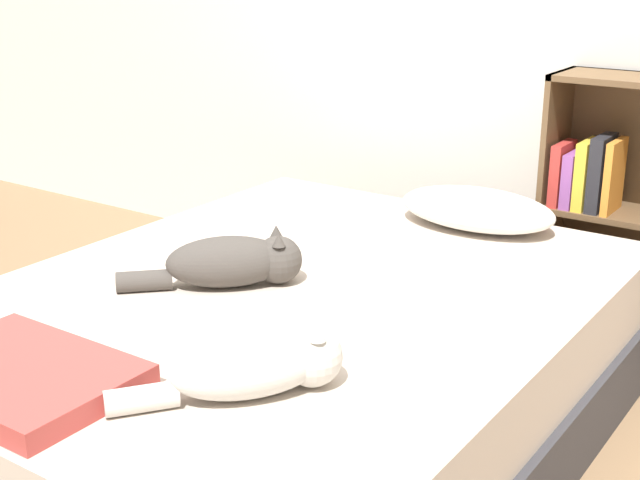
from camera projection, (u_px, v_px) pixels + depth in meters
ground_plane at (291, 434)px, 2.51m from camera, size 8.00×8.00×0.00m
bed at (290, 365)px, 2.44m from camera, size 1.50×1.94×0.44m
pillow at (477, 209)px, 2.87m from camera, size 0.52×0.31×0.12m
cat_light at (260, 366)px, 1.82m from camera, size 0.35×0.42×0.15m
cat_dark at (235, 262)px, 2.38m from camera, size 0.40×0.39×0.15m
blanket_fold at (20, 376)px, 1.85m from camera, size 0.47×0.34×0.05m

